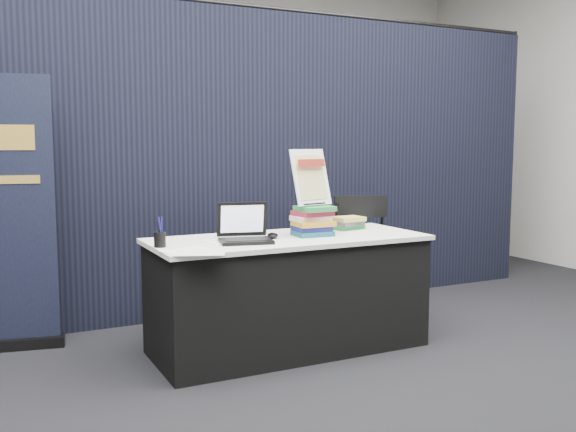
# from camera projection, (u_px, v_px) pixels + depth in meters

# --- Properties ---
(floor) EXTENTS (8.00, 8.00, 0.00)m
(floor) POSITION_uv_depth(u_px,v_px,m) (330.00, 375.00, 3.77)
(floor) COLOR black
(floor) RESTS_ON ground
(wall_back) EXTENTS (8.00, 0.02, 3.50)m
(wall_back) POSITION_uv_depth(u_px,v_px,m) (150.00, 108.00, 7.12)
(wall_back) COLOR #ACAAA2
(wall_back) RESTS_ON floor
(drape_partition) EXTENTS (6.00, 0.08, 2.40)m
(drape_partition) POSITION_uv_depth(u_px,v_px,m) (229.00, 163.00, 5.05)
(drape_partition) COLOR black
(drape_partition) RESTS_ON floor
(display_table) EXTENTS (1.80, 0.75, 0.75)m
(display_table) POSITION_uv_depth(u_px,v_px,m) (288.00, 293.00, 4.21)
(display_table) COLOR black
(display_table) RESTS_ON floor
(laptop) EXTENTS (0.36, 0.32, 0.24)m
(laptop) POSITION_uv_depth(u_px,v_px,m) (243.00, 233.00, 3.95)
(laptop) COLOR black
(laptop) RESTS_ON display_table
(mouse) EXTENTS (0.10, 0.13, 0.03)m
(mouse) POSITION_uv_depth(u_px,v_px,m) (273.00, 235.00, 4.11)
(mouse) COLOR black
(mouse) RESTS_ON display_table
(brochure_left) EXTENTS (0.32, 0.27, 0.00)m
(brochure_left) POSITION_uv_depth(u_px,v_px,m) (188.00, 251.00, 3.63)
(brochure_left) COLOR white
(brochure_left) RESTS_ON display_table
(brochure_mid) EXTENTS (0.33, 0.29, 0.00)m
(brochure_mid) POSITION_uv_depth(u_px,v_px,m) (200.00, 253.00, 3.55)
(brochure_mid) COLOR silver
(brochure_mid) RESTS_ON display_table
(brochure_right) EXTENTS (0.34, 0.26, 0.00)m
(brochure_right) POSITION_uv_depth(u_px,v_px,m) (231.00, 241.00, 4.00)
(brochure_right) COLOR white
(brochure_right) RESTS_ON display_table
(pen_cup) EXTENTS (0.07, 0.07, 0.09)m
(pen_cup) POSITION_uv_depth(u_px,v_px,m) (160.00, 240.00, 3.75)
(pen_cup) COLOR black
(pen_cup) RESTS_ON display_table
(book_stack_tall) EXTENTS (0.24, 0.19, 0.20)m
(book_stack_tall) POSITION_uv_depth(u_px,v_px,m) (313.00, 221.00, 4.21)
(book_stack_tall) COLOR #164E54
(book_stack_tall) RESTS_ON display_table
(book_stack_short) EXTENTS (0.23, 0.19, 0.09)m
(book_stack_short) POSITION_uv_depth(u_px,v_px,m) (347.00, 223.00, 4.53)
(book_stack_short) COLOR #217D39
(book_stack_short) RESTS_ON display_table
(info_sign) EXTENTS (0.30, 0.17, 0.38)m
(info_sign) POSITION_uv_depth(u_px,v_px,m) (311.00, 178.00, 4.21)
(info_sign) COLOR black
(info_sign) RESTS_ON book_stack_tall
(stacking_chair) EXTENTS (0.55, 0.56, 0.96)m
(stacking_chair) POSITION_uv_depth(u_px,v_px,m) (372.00, 254.00, 4.81)
(stacking_chair) COLOR black
(stacking_chair) RESTS_ON floor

